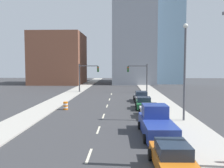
# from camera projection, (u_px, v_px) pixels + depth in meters

# --- Properties ---
(sidewalk_left) EXTENTS (3.29, 96.19, 0.12)m
(sidewalk_left) POSITION_uv_depth(u_px,v_px,m) (78.00, 90.00, 54.23)
(sidewalk_left) COLOR #ADA89E
(sidewalk_left) RESTS_ON ground
(sidewalk_right) EXTENTS (3.29, 96.19, 0.12)m
(sidewalk_right) POSITION_uv_depth(u_px,v_px,m) (148.00, 90.00, 53.62)
(sidewalk_right) COLOR #ADA89E
(sidewalk_right) RESTS_ON ground
(lane_stripe_at_9m) EXTENTS (0.16, 2.40, 0.01)m
(lane_stripe_at_9m) POSITION_uv_depth(u_px,v_px,m) (89.00, 155.00, 14.72)
(lane_stripe_at_9m) COLOR beige
(lane_stripe_at_9m) RESTS_ON ground
(lane_stripe_at_15m) EXTENTS (0.16, 2.40, 0.01)m
(lane_stripe_at_15m) POSITION_uv_depth(u_px,v_px,m) (98.00, 130.00, 20.58)
(lane_stripe_at_15m) COLOR beige
(lane_stripe_at_15m) RESTS_ON ground
(lane_stripe_at_20m) EXTENTS (0.16, 2.40, 0.01)m
(lane_stripe_at_20m) POSITION_uv_depth(u_px,v_px,m) (103.00, 116.00, 26.24)
(lane_stripe_at_20m) COLOR beige
(lane_stripe_at_20m) RESTS_ON ground
(lane_stripe_at_27m) EXTENTS (0.16, 2.40, 0.01)m
(lane_stripe_at_27m) POSITION_uv_depth(u_px,v_px,m) (107.00, 106.00, 32.74)
(lane_stripe_at_27m) COLOR beige
(lane_stripe_at_27m) RESTS_ON ground
(lane_stripe_at_33m) EXTENTS (0.16, 2.40, 0.01)m
(lane_stripe_at_33m) POSITION_uv_depth(u_px,v_px,m) (109.00, 99.00, 39.02)
(lane_stripe_at_33m) COLOR beige
(lane_stripe_at_33m) RESTS_ON ground
(lane_stripe_at_40m) EXTENTS (0.16, 2.40, 0.01)m
(lane_stripe_at_40m) POSITION_uv_depth(u_px,v_px,m) (111.00, 94.00, 46.33)
(lane_stripe_at_40m) COLOR beige
(lane_stripe_at_40m) RESTS_ON ground
(building_brick_left) EXTENTS (14.00, 16.00, 14.51)m
(building_brick_left) POSITION_uv_depth(u_px,v_px,m) (59.00, 59.00, 72.71)
(building_brick_left) COLOR brown
(building_brick_left) RESTS_ON ground
(building_office_center) EXTENTS (12.00, 20.00, 31.67)m
(building_office_center) POSITION_uv_depth(u_px,v_px,m) (133.00, 31.00, 75.20)
(building_office_center) COLOR gray
(building_office_center) RESTS_ON ground
(building_glass_right) EXTENTS (13.00, 20.00, 28.11)m
(building_glass_right) POSITION_uv_depth(u_px,v_px,m) (157.00, 38.00, 79.01)
(building_glass_right) COLOR #7A9EB7
(building_glass_right) RESTS_ON ground
(traffic_signal_left) EXTENTS (4.00, 0.35, 5.63)m
(traffic_signal_left) POSITION_uv_depth(u_px,v_px,m) (85.00, 74.00, 49.14)
(traffic_signal_left) COLOR #38383D
(traffic_signal_left) RESTS_ON ground
(traffic_signal_right) EXTENTS (4.00, 0.35, 5.63)m
(traffic_signal_right) POSITION_uv_depth(u_px,v_px,m) (141.00, 74.00, 48.71)
(traffic_signal_right) COLOR #38383D
(traffic_signal_right) RESTS_ON ground
(traffic_barrel) EXTENTS (0.56, 0.56, 0.95)m
(traffic_barrel) POSITION_uv_depth(u_px,v_px,m) (66.00, 106.00, 30.00)
(traffic_barrel) COLOR orange
(traffic_barrel) RESTS_ON ground
(street_lamp) EXTENTS (0.44, 0.44, 9.18)m
(street_lamp) POSITION_uv_depth(u_px,v_px,m) (185.00, 66.00, 23.30)
(street_lamp) COLOR #4C4C51
(street_lamp) RESTS_ON ground
(sedan_orange) EXTENTS (2.14, 4.64, 1.47)m
(sedan_orange) POSITION_uv_depth(u_px,v_px,m) (173.00, 158.00, 12.50)
(sedan_orange) COLOR orange
(sedan_orange) RESTS_ON ground
(pickup_truck_blue) EXTENTS (2.57, 6.24, 2.23)m
(pickup_truck_blue) POSITION_uv_depth(u_px,v_px,m) (156.00, 123.00, 19.02)
(pickup_truck_blue) COLOR navy
(pickup_truck_blue) RESTS_ON ground
(sedan_white) EXTENTS (2.20, 4.54, 1.36)m
(sedan_white) POSITION_uv_depth(u_px,v_px,m) (150.00, 111.00, 25.75)
(sedan_white) COLOR silver
(sedan_white) RESTS_ON ground
(sedan_green) EXTENTS (2.21, 4.28, 1.44)m
(sedan_green) POSITION_uv_depth(u_px,v_px,m) (144.00, 103.00, 30.71)
(sedan_green) COLOR #1E6033
(sedan_green) RESTS_ON ground
(sedan_gray) EXTENTS (2.20, 4.77, 1.48)m
(sedan_gray) POSITION_uv_depth(u_px,v_px,m) (141.00, 97.00, 36.92)
(sedan_gray) COLOR slate
(sedan_gray) RESTS_ON ground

